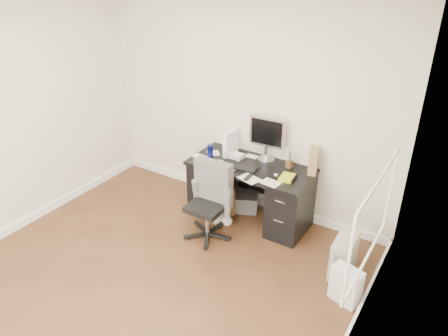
# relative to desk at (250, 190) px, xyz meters

# --- Properties ---
(ground) EXTENTS (4.00, 4.00, 0.00)m
(ground) POSITION_rel_desk_xyz_m (-0.30, -1.65, -0.40)
(ground) COLOR #412615
(ground) RESTS_ON ground
(room_shell) EXTENTS (4.02, 4.02, 2.71)m
(room_shell) POSITION_rel_desk_xyz_m (-0.27, -1.62, 1.26)
(room_shell) COLOR silver
(room_shell) RESTS_ON ground
(desk) EXTENTS (1.50, 0.70, 0.75)m
(desk) POSITION_rel_desk_xyz_m (0.00, 0.00, 0.00)
(desk) COLOR black
(desk) RESTS_ON ground
(loose_papers) EXTENTS (1.10, 0.60, 0.00)m
(loose_papers) POSITION_rel_desk_xyz_m (-0.20, -0.05, 0.35)
(loose_papers) COLOR silver
(loose_papers) RESTS_ON desk
(lcd_monitor) EXTENTS (0.46, 0.27, 0.57)m
(lcd_monitor) POSITION_rel_desk_xyz_m (0.09, 0.23, 0.63)
(lcd_monitor) COLOR #B6B6BA
(lcd_monitor) RESTS_ON desk
(keyboard) EXTENTS (0.46, 0.20, 0.03)m
(keyboard) POSITION_rel_desk_xyz_m (-0.09, -0.13, 0.36)
(keyboard) COLOR black
(keyboard) RESTS_ON desk
(computer_mouse) EXTENTS (0.05, 0.05, 0.05)m
(computer_mouse) POSITION_rel_desk_xyz_m (0.39, -0.11, 0.38)
(computer_mouse) COLOR #B6B6BA
(computer_mouse) RESTS_ON desk
(travel_mug) EXTENTS (0.08, 0.08, 0.16)m
(travel_mug) POSITION_rel_desk_xyz_m (-0.54, -0.07, 0.43)
(travel_mug) COLOR navy
(travel_mug) RESTS_ON desk
(white_binder) EXTENTS (0.13, 0.28, 0.32)m
(white_binder) POSITION_rel_desk_xyz_m (-0.36, 0.13, 0.51)
(white_binder) COLOR white
(white_binder) RESTS_ON desk
(magazine_file) EXTENTS (0.20, 0.28, 0.30)m
(magazine_file) POSITION_rel_desk_xyz_m (0.69, 0.25, 0.50)
(magazine_file) COLOR #967248
(magazine_file) RESTS_ON desk
(pen_cup) EXTENTS (0.10, 0.10, 0.21)m
(pen_cup) POSITION_rel_desk_xyz_m (0.42, 0.20, 0.46)
(pen_cup) COLOR #522F17
(pen_cup) RESTS_ON desk
(yellow_book) EXTENTS (0.18, 0.22, 0.04)m
(yellow_book) POSITION_rel_desk_xyz_m (0.52, -0.08, 0.37)
(yellow_book) COLOR #D0D316
(yellow_book) RESTS_ON desk
(paper_remote) EXTENTS (0.29, 0.26, 0.02)m
(paper_remote) POSITION_rel_desk_xyz_m (0.15, -0.30, 0.36)
(paper_remote) COLOR silver
(paper_remote) RESTS_ON desk
(office_chair) EXTENTS (0.54, 0.54, 0.94)m
(office_chair) POSITION_rel_desk_xyz_m (-0.23, -0.62, 0.07)
(office_chair) COLOR #4D504D
(office_chair) RESTS_ON ground
(pc_tower) EXTENTS (0.22, 0.45, 0.44)m
(pc_tower) POSITION_rel_desk_xyz_m (1.35, -0.39, -0.18)
(pc_tower) COLOR #ABA79A
(pc_tower) RESTS_ON ground
(shopping_bag) EXTENTS (0.34, 0.29, 0.40)m
(shopping_bag) POSITION_rel_desk_xyz_m (1.50, -0.79, -0.20)
(shopping_bag) COLOR white
(shopping_bag) RESTS_ON ground
(wicker_basket) EXTENTS (0.52, 0.52, 0.39)m
(wicker_basket) POSITION_rel_desk_xyz_m (-0.43, 0.01, -0.20)
(wicker_basket) COLOR #483215
(wicker_basket) RESTS_ON ground
(desk_printer) EXTENTS (0.47, 0.43, 0.22)m
(desk_printer) POSITION_rel_desk_xyz_m (-0.17, 0.14, -0.29)
(desk_printer) COLOR slate
(desk_printer) RESTS_ON ground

